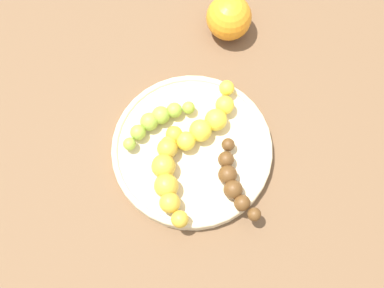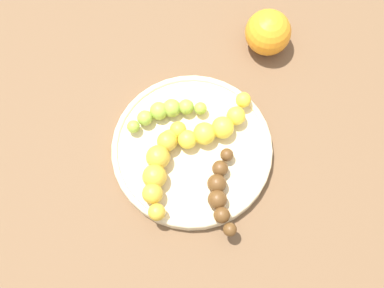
{
  "view_description": "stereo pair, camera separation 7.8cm",
  "coord_description": "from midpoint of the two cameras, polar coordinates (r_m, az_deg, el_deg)",
  "views": [
    {
      "loc": [
        -0.13,
        0.22,
        0.78
      ],
      "look_at": [
        0.0,
        0.0,
        0.04
      ],
      "focal_mm": 48.42,
      "sensor_mm": 36.0,
      "label": 1
    },
    {
      "loc": [
        -0.19,
        0.18,
        0.78
      ],
      "look_at": [
        0.0,
        0.0,
        0.04
      ],
      "focal_mm": 48.42,
      "sensor_mm": 36.0,
      "label": 2
    }
  ],
  "objects": [
    {
      "name": "banana_green",
      "position": [
        0.8,
        -6.74,
        2.17
      ],
      "size": [
        0.07,
        0.12,
        0.03
      ],
      "rotation": [
        0.0,
        0.0,
        5.83
      ],
      "color": "#8CAD38",
      "rests_on": "fruit_bowl"
    },
    {
      "name": "orange_fruit",
      "position": [
        0.88,
        1.51,
        13.44
      ],
      "size": [
        0.08,
        0.08,
        0.08
      ],
      "primitive_type": "sphere",
      "color": "orange",
      "rests_on": "ground_plane"
    },
    {
      "name": "banana_overripe",
      "position": [
        0.77,
        1.71,
        -4.53
      ],
      "size": [
        0.1,
        0.1,
        0.03
      ],
      "rotation": [
        0.0,
        0.0,
        0.84
      ],
      "color": "#593819",
      "rests_on": "fruit_bowl"
    },
    {
      "name": "ground_plane",
      "position": [
        0.82,
        -2.71,
        -1.27
      ],
      "size": [
        2.4,
        2.4,
        0.0
      ],
      "primitive_type": "plane",
      "color": "brown"
    },
    {
      "name": "fruit_bowl",
      "position": [
        0.81,
        -2.75,
        -1.0
      ],
      "size": [
        0.25,
        0.25,
        0.02
      ],
      "color": "beige",
      "rests_on": "ground_plane"
    },
    {
      "name": "banana_spotted",
      "position": [
        0.77,
        -5.57,
        -3.86
      ],
      "size": [
        0.1,
        0.14,
        0.04
      ],
      "rotation": [
        0.0,
        0.0,
        0.59
      ],
      "color": "gold",
      "rests_on": "fruit_bowl"
    },
    {
      "name": "banana_yellow",
      "position": [
        0.79,
        -1.18,
        1.94
      ],
      "size": [
        0.07,
        0.15,
        0.03
      ],
      "rotation": [
        0.0,
        0.0,
        2.87
      ],
      "color": "yellow",
      "rests_on": "fruit_bowl"
    }
  ]
}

